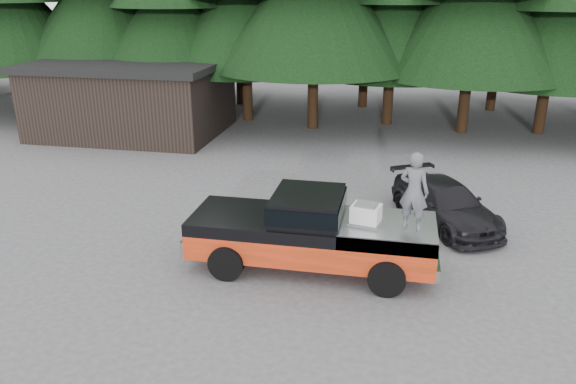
% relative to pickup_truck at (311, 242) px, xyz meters
% --- Properties ---
extents(ground, '(120.00, 120.00, 0.00)m').
position_rel_pickup_truck_xyz_m(ground, '(-1.21, -0.34, -0.67)').
color(ground, '#474749').
rests_on(ground, ground).
extents(pickup_truck, '(6.00, 2.04, 1.33)m').
position_rel_pickup_truck_xyz_m(pickup_truck, '(0.00, 0.00, 0.00)').
color(pickup_truck, red).
rests_on(pickup_truck, ground).
extents(truck_cab, '(1.66, 1.90, 0.59)m').
position_rel_pickup_truck_xyz_m(truck_cab, '(-0.10, 0.00, 0.96)').
color(truck_cab, black).
rests_on(truck_cab, pickup_truck).
extents(air_compressor, '(0.73, 0.64, 0.44)m').
position_rel_pickup_truck_xyz_m(air_compressor, '(1.28, -0.16, 0.88)').
color(air_compressor, silver).
rests_on(air_compressor, pickup_truck).
extents(man_on_bed, '(0.76, 0.62, 1.80)m').
position_rel_pickup_truck_xyz_m(man_on_bed, '(2.31, -0.22, 1.57)').
color(man_on_bed, '#525459').
rests_on(man_on_bed, pickup_truck).
extents(parked_car, '(3.54, 4.50, 1.22)m').
position_rel_pickup_truck_xyz_m(parked_car, '(3.35, 3.42, -0.06)').
color(parked_car, black).
rests_on(parked_car, ground).
extents(utility_building, '(8.40, 6.40, 3.30)m').
position_rel_pickup_truck_xyz_m(utility_building, '(-10.21, 11.66, 1.00)').
color(utility_building, black).
rests_on(utility_building, ground).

